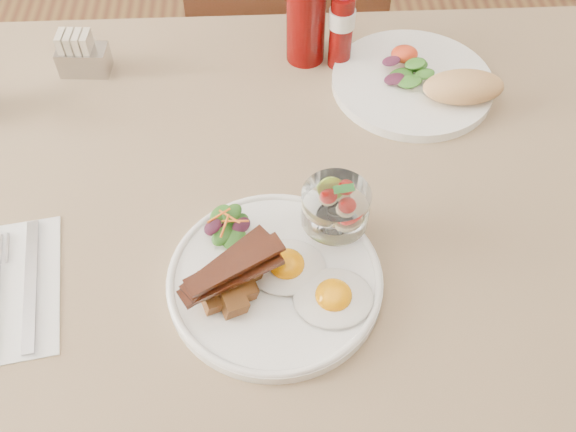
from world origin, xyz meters
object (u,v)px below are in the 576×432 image
at_px(chair_far, 285,41).
at_px(sugar_caddy, 82,56).
at_px(main_plate, 275,280).
at_px(second_plate, 424,82).
at_px(hot_sauce_bottle, 341,28).
at_px(fruit_cup, 336,207).
at_px(ketchup_bottle, 306,12).
at_px(table, 304,229).

height_order(chair_far, sugar_caddy, chair_far).
bearing_deg(main_plate, sugar_caddy, 124.86).
relative_size(second_plate, hot_sauce_bottle, 1.78).
bearing_deg(sugar_caddy, second_plate, -3.70).
bearing_deg(fruit_cup, hot_sauce_bottle, 83.29).
xyz_separation_m(second_plate, ketchup_bottle, (-0.19, 0.10, 0.07)).
xyz_separation_m(chair_far, ketchup_bottle, (0.02, -0.35, 0.32)).
xyz_separation_m(table, second_plate, (0.21, 0.21, 0.11)).
bearing_deg(chair_far, fruit_cup, -87.46).
relative_size(chair_far, hot_sauce_bottle, 6.04).
xyz_separation_m(fruit_cup, second_plate, (0.18, 0.30, -0.05)).
height_order(table, hot_sauce_bottle, hot_sauce_bottle).
bearing_deg(table, main_plate, -107.83).
distance_m(table, sugar_caddy, 0.48).
bearing_deg(second_plate, ketchup_bottle, 152.95).
bearing_deg(hot_sauce_bottle, main_plate, -105.88).
bearing_deg(chair_far, table, -90.00).
xyz_separation_m(table, main_plate, (-0.05, -0.15, 0.10)).
bearing_deg(chair_far, ketchup_bottle, -86.80).
bearing_deg(ketchup_bottle, main_plate, -98.46).
bearing_deg(fruit_cup, sugar_caddy, 136.43).
relative_size(table, second_plate, 4.85).
bearing_deg(main_plate, table, 72.17).
distance_m(fruit_cup, sugar_caddy, 0.54).
bearing_deg(second_plate, sugar_caddy, 172.19).
relative_size(second_plate, sugar_caddy, 3.19).
distance_m(ketchup_bottle, sugar_caddy, 0.38).
xyz_separation_m(chair_far, sugar_caddy, (-0.36, -0.37, 0.26)).
height_order(chair_far, main_plate, chair_far).
distance_m(table, second_plate, 0.32).
xyz_separation_m(ketchup_bottle, hot_sauce_bottle, (0.06, -0.02, -0.02)).
bearing_deg(second_plate, fruit_cup, -120.99).
bearing_deg(chair_far, main_plate, -93.46).
height_order(second_plate, sugar_caddy, sugar_caddy).
distance_m(main_plate, ketchup_bottle, 0.48).
height_order(table, fruit_cup, fruit_cup).
height_order(table, main_plate, main_plate).
bearing_deg(sugar_caddy, fruit_cup, -39.46).
xyz_separation_m(second_plate, sugar_caddy, (-0.57, 0.08, 0.01)).
height_order(hot_sauce_bottle, sugar_caddy, hot_sauce_bottle).
distance_m(main_plate, fruit_cup, 0.12).
relative_size(chair_far, main_plate, 3.32).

